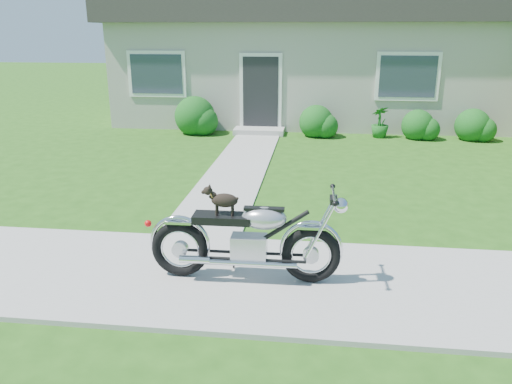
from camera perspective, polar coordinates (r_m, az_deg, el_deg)
ground at (r=5.88m, az=5.30°, el=-10.21°), size 80.00×80.00×0.00m
sidewalk at (r=5.88m, az=5.31°, el=-10.04°), size 24.00×2.20×0.04m
walkway at (r=10.68m, az=-1.88°, el=2.96°), size 1.20×8.00×0.03m
house at (r=17.20m, az=6.88°, el=15.74°), size 12.60×7.03×4.50m
shrub_row at (r=13.89m, az=6.59°, el=8.07°), size 8.53×1.13×1.13m
potted_plant_left at (r=14.42m, az=-7.85°, el=8.04°), size 0.77×0.72×0.68m
potted_plant_right at (r=14.05m, az=14.00°, el=7.75°), size 0.65×0.65×0.84m
motorcycle_with_dog at (r=5.63m, az=-0.82°, el=-5.41°), size 2.22×0.60×1.10m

